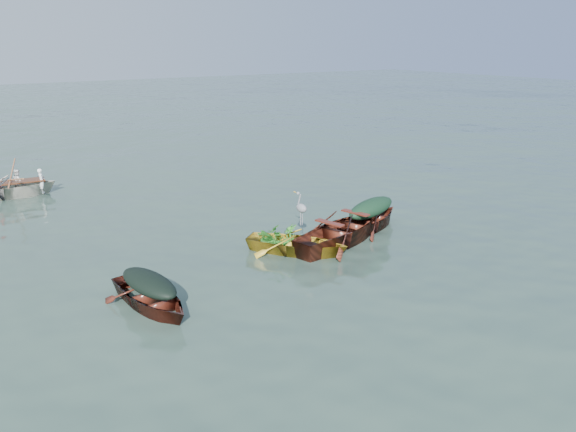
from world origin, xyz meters
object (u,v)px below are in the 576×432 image
at_px(rowed_boat, 10,198).
at_px(heron, 301,214).
at_px(yellow_dinghy, 297,253).
at_px(dark_covered_boat, 151,307).
at_px(green_tarp_boat, 370,229).
at_px(open_wooden_boat, 342,244).

relative_size(rowed_boat, heron, 4.83).
xyz_separation_m(yellow_dinghy, heron, (0.40, 0.38, 0.93)).
bearing_deg(dark_covered_boat, yellow_dinghy, 2.59).
distance_m(green_tarp_boat, heron, 2.70).
relative_size(open_wooden_boat, heron, 5.47).
xyz_separation_m(dark_covered_boat, green_tarp_boat, (7.35, 1.22, 0.00)).
xyz_separation_m(green_tarp_boat, heron, (-2.53, 0.03, 0.93)).
bearing_deg(rowed_boat, open_wooden_boat, -141.19).
height_order(yellow_dinghy, open_wooden_boat, open_wooden_boat).
xyz_separation_m(yellow_dinghy, dark_covered_boat, (-4.42, -0.87, 0.00)).
bearing_deg(rowed_boat, yellow_dinghy, -146.84).
height_order(dark_covered_boat, rowed_boat, rowed_boat).
xyz_separation_m(dark_covered_boat, rowed_boat, (-1.00, 11.17, 0.00)).
bearing_deg(green_tarp_boat, rowed_boat, 22.27).
distance_m(yellow_dinghy, green_tarp_boat, 2.96).
bearing_deg(open_wooden_boat, rowed_boat, 18.61).
xyz_separation_m(open_wooden_boat, rowed_boat, (-6.87, 10.42, 0.00)).
distance_m(yellow_dinghy, rowed_boat, 11.63).
xyz_separation_m(green_tarp_boat, open_wooden_boat, (-1.48, -0.48, 0.00)).
height_order(green_tarp_boat, rowed_boat, rowed_boat).
bearing_deg(dark_covered_boat, heron, 5.93).
bearing_deg(yellow_dinghy, rowed_boat, 80.09).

